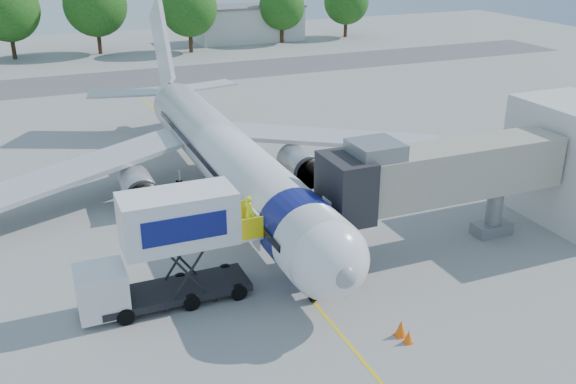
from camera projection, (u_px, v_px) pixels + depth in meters
name	position (u px, v px, depth m)	size (l,w,h in m)	color
ground	(247.00, 222.00, 38.57)	(160.00, 160.00, 0.00)	#9B9B98
guidance_line	(247.00, 222.00, 38.57)	(0.15, 70.00, 0.01)	yellow
taxiway_strip	(127.00, 79.00, 74.34)	(120.00, 10.00, 0.01)	#59595B
aircraft	(224.00, 155.00, 40.95)	(34.17, 37.73, 11.35)	white
jet_bridge	(432.00, 175.00, 33.78)	(13.90, 3.20, 6.60)	#A79D8F
catering_hiloader	(166.00, 250.00, 29.31)	(8.50, 2.44, 5.50)	black
safety_cone_a	(408.00, 337.00, 27.29)	(0.40, 0.40, 0.63)	#FF620D
safety_cone_b	(401.00, 328.00, 27.72)	(0.50, 0.50, 0.79)	#FF620D
outbuilding_right	(248.00, 23.00, 98.18)	(16.40, 7.40, 5.30)	beige
tree_c	(7.00, 10.00, 83.16)	(8.21, 8.21, 10.46)	#382314
tree_d	(95.00, 5.00, 86.49)	(8.48, 8.48, 10.81)	#382314
tree_e	(189.00, 8.00, 87.76)	(7.76, 7.76, 9.89)	#382314
tree_f	(282.00, 7.00, 95.48)	(6.82, 6.82, 8.70)	#382314
tree_g	(346.00, 2.00, 100.36)	(7.01, 7.01, 8.94)	#382314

